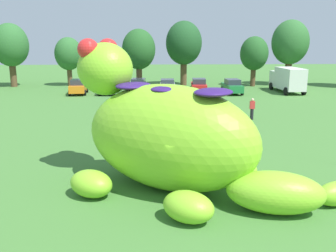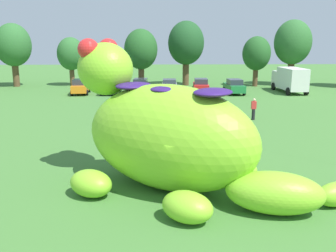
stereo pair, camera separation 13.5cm
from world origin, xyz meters
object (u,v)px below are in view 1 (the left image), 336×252
(car_orange, at_px, (78,87))
(box_truck, at_px, (287,79))
(car_silver, at_px, (167,87))
(giant_inflatable_creature, at_px, (170,136))
(car_green, at_px, (232,86))
(spectator_near_inflatable, at_px, (252,109))
(car_black, at_px, (139,86))
(car_blue, at_px, (108,87))
(car_red, at_px, (199,86))

(car_orange, distance_m, box_truck, 24.70)
(car_silver, bearing_deg, giant_inflatable_creature, -92.00)
(car_orange, bearing_deg, giant_inflatable_creature, -71.47)
(car_green, xyz_separation_m, box_truck, (6.83, 0.98, 0.74))
(car_orange, height_order, car_green, same)
(spectator_near_inflatable, bearing_deg, car_orange, 138.47)
(car_black, relative_size, car_green, 1.01)
(car_green, relative_size, spectator_near_inflatable, 2.45)
(car_black, distance_m, car_green, 10.96)
(giant_inflatable_creature, distance_m, spectator_near_inflatable, 15.18)
(giant_inflatable_creature, relative_size, spectator_near_inflatable, 7.03)
(car_black, distance_m, car_silver, 3.49)
(car_green, bearing_deg, giant_inflatable_creature, -107.20)
(car_orange, distance_m, car_black, 6.98)
(car_blue, height_order, car_red, same)
(spectator_near_inflatable, bearing_deg, car_red, 99.17)
(box_truck, relative_size, spectator_near_inflatable, 3.80)
(car_black, bearing_deg, spectator_near_inflatable, -57.93)
(car_silver, bearing_deg, car_blue, 177.89)
(car_silver, xyz_separation_m, box_truck, (14.36, 0.78, 0.74))
(car_blue, distance_m, spectator_near_inflatable, 19.51)
(spectator_near_inflatable, bearing_deg, car_blue, 131.72)
(car_silver, height_order, car_green, same)
(car_silver, distance_m, car_green, 7.53)
(giant_inflatable_creature, xyz_separation_m, car_blue, (-5.88, 27.90, -1.43))
(box_truck, height_order, spectator_near_inflatable, box_truck)
(giant_inflatable_creature, xyz_separation_m, car_silver, (0.97, 27.65, -1.43))
(box_truck, bearing_deg, giant_inflatable_creature, -118.34)
(giant_inflatable_creature, height_order, spectator_near_inflatable, giant_inflatable_creature)
(car_orange, xyz_separation_m, car_silver, (10.33, -0.27, 0.00))
(car_green, xyz_separation_m, spectator_near_inflatable, (-1.39, -14.10, -0.01))
(car_blue, bearing_deg, car_red, 1.89)
(car_red, distance_m, spectator_near_inflatable, 15.10)
(car_blue, relative_size, box_truck, 0.65)
(giant_inflatable_creature, bearing_deg, car_orange, 108.53)
(car_orange, relative_size, box_truck, 0.65)
(car_silver, bearing_deg, car_orange, 178.49)
(box_truck, bearing_deg, car_black, 179.69)
(giant_inflatable_creature, relative_size, box_truck, 1.85)
(spectator_near_inflatable, bearing_deg, car_silver, 113.21)
(car_blue, relative_size, car_silver, 1.02)
(spectator_near_inflatable, bearing_deg, giant_inflatable_creature, -118.04)
(car_black, height_order, car_red, same)
(car_black, xyz_separation_m, car_silver, (3.37, -0.87, 0.00))
(giant_inflatable_creature, bearing_deg, car_green, 72.80)
(car_black, height_order, car_silver, same)
(box_truck, bearing_deg, car_orange, -178.83)
(car_orange, bearing_deg, car_red, 1.34)
(car_silver, height_order, car_red, same)
(giant_inflatable_creature, xyz_separation_m, car_green, (8.50, 27.44, -1.43))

